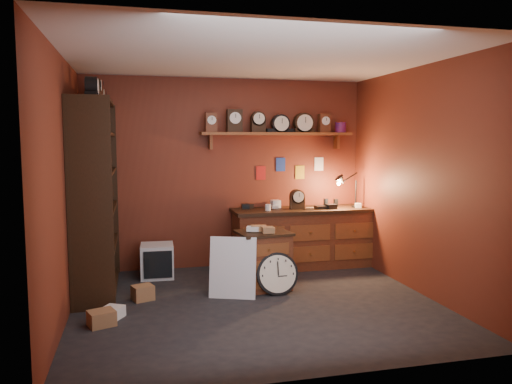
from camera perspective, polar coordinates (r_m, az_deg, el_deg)
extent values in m
plane|color=black|center=(5.73, 0.10, -12.69)|extent=(4.00, 4.00, 0.00)
cube|color=maroon|center=(7.20, -3.32, 2.13)|extent=(4.00, 0.02, 2.70)
cube|color=maroon|center=(3.73, 6.71, -1.51)|extent=(4.00, 0.02, 2.70)
cube|color=maroon|center=(5.34, -21.24, 0.38)|extent=(0.02, 3.60, 2.70)
cube|color=maroon|center=(6.23, 18.27, 1.23)|extent=(0.02, 3.60, 2.70)
cube|color=beige|center=(5.49, 0.11, 15.06)|extent=(4.00, 3.60, 0.02)
cube|color=brown|center=(7.20, 2.40, 6.67)|extent=(2.20, 0.30, 0.04)
cube|color=brown|center=(7.07, -5.22, 5.69)|extent=(0.04, 0.16, 0.20)
cube|color=brown|center=(7.58, 9.20, 5.66)|extent=(0.04, 0.16, 0.20)
cylinder|color=#B21419|center=(7.53, 9.64, 7.28)|extent=(0.16, 0.16, 0.15)
cube|color=#A51714|center=(7.22, -2.13, 2.14)|extent=(0.14, 0.01, 0.20)
cube|color=navy|center=(7.28, 0.19, 3.12)|extent=(0.14, 0.01, 0.20)
cube|color=#BC9317|center=(7.36, 2.46, 2.22)|extent=(0.14, 0.01, 0.20)
cube|color=silver|center=(7.44, 4.68, 3.17)|extent=(0.14, 0.01, 0.20)
cube|color=black|center=(6.32, -19.84, -0.58)|extent=(0.03, 1.60, 2.30)
cube|color=black|center=(5.53, -18.37, -1.42)|extent=(0.45, 0.03, 2.30)
cube|color=black|center=(7.08, -17.36, 0.17)|extent=(0.45, 0.03, 2.30)
cube|color=black|center=(6.51, -17.49, -10.19)|extent=(0.43, 1.54, 0.03)
cube|color=black|center=(6.40, -17.63, -5.88)|extent=(0.43, 1.54, 0.03)
cube|color=black|center=(6.32, -17.76, -1.88)|extent=(0.43, 1.54, 0.03)
cube|color=black|center=(6.28, -17.89, 2.19)|extent=(0.43, 1.54, 0.03)
cube|color=black|center=(6.27, -18.03, 6.30)|extent=(0.43, 1.54, 0.03)
cube|color=black|center=(6.28, -18.14, 9.77)|extent=(0.43, 1.54, 0.03)
cube|color=brown|center=(7.29, 5.38, -5.39)|extent=(1.99, 0.60, 0.80)
cube|color=black|center=(7.21, 5.41, -2.07)|extent=(2.05, 0.66, 0.05)
cube|color=brown|center=(7.00, 6.19, -5.86)|extent=(1.91, 0.02, 0.52)
cylinder|color=black|center=(7.46, 11.32, -1.63)|extent=(0.12, 0.12, 0.02)
cylinder|color=black|center=(7.44, 11.35, -0.18)|extent=(0.02, 0.02, 0.38)
cylinder|color=black|center=(7.34, 10.64, 1.64)|extent=(0.27, 0.09, 0.14)
cone|color=black|center=(7.26, 9.72, 1.29)|extent=(0.18, 0.14, 0.18)
cube|color=brown|center=(6.22, 0.85, -7.91)|extent=(0.64, 0.55, 0.68)
cube|color=black|center=(6.14, 0.86, -4.69)|extent=(0.68, 0.60, 0.03)
cube|color=brown|center=(5.98, 1.45, -8.46)|extent=(0.52, 0.08, 0.58)
cylinder|color=black|center=(6.01, 2.42, -9.32)|extent=(0.51, 0.16, 0.51)
cylinder|color=beige|center=(5.98, 2.51, -9.34)|extent=(0.44, 0.10, 0.44)
cube|color=black|center=(5.95, 2.54, -8.72)|extent=(0.01, 0.04, 0.16)
cube|color=black|center=(5.99, 3.05, -9.57)|extent=(0.11, 0.01, 0.01)
cube|color=silver|center=(5.97, -2.66, -11.91)|extent=(0.56, 0.34, 0.72)
cube|color=silver|center=(6.87, -11.23, -7.70)|extent=(0.45, 0.45, 0.45)
cube|color=black|center=(6.65, -11.14, -8.15)|extent=(0.36, 0.04, 0.36)
cube|color=#9B6C43|center=(5.31, -17.23, -13.61)|extent=(0.30, 0.28, 0.15)
cube|color=white|center=(5.49, -16.16, -13.14)|extent=(0.28, 0.30, 0.12)
cube|color=#9B6C43|center=(5.98, -12.81, -11.16)|extent=(0.28, 0.25, 0.17)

